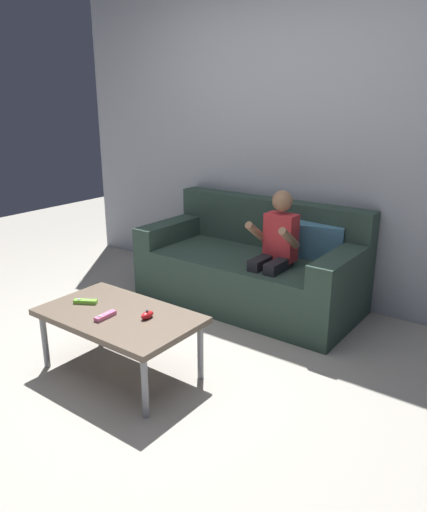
% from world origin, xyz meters
% --- Properties ---
extents(ground_plane, '(8.69, 8.69, 0.00)m').
position_xyz_m(ground_plane, '(0.00, 0.00, 0.00)').
color(ground_plane, '#9E998E').
extents(wall_back, '(4.34, 0.05, 2.50)m').
position_xyz_m(wall_back, '(0.00, 1.83, 1.25)').
color(wall_back, '#999EA8').
rests_on(wall_back, ground).
extents(couch, '(1.70, 0.80, 0.79)m').
position_xyz_m(couch, '(-0.06, 1.44, 0.28)').
color(couch, '#2D4238').
rests_on(couch, ground).
extents(person_seated_on_couch, '(0.32, 0.39, 0.94)m').
position_xyz_m(person_seated_on_couch, '(0.23, 1.26, 0.54)').
color(person_seated_on_couch, black).
rests_on(person_seated_on_couch, ground).
extents(coffee_table, '(0.93, 0.55, 0.38)m').
position_xyz_m(coffee_table, '(-0.11, 0.08, 0.35)').
color(coffee_table, brown).
rests_on(coffee_table, ground).
extents(game_remote_pink_near_edge, '(0.04, 0.14, 0.03)m').
position_xyz_m(game_remote_pink_near_edge, '(-0.12, -0.01, 0.39)').
color(game_remote_pink_near_edge, pink).
rests_on(game_remote_pink_near_edge, coffee_table).
extents(nunchuk_red, '(0.05, 0.09, 0.05)m').
position_xyz_m(nunchuk_red, '(0.07, 0.13, 0.40)').
color(nunchuk_red, red).
rests_on(nunchuk_red, coffee_table).
extents(game_remote_lime_far_corner, '(0.14, 0.10, 0.03)m').
position_xyz_m(game_remote_lime_far_corner, '(-0.37, 0.06, 0.39)').
color(game_remote_lime_far_corner, '#72C638').
rests_on(game_remote_lime_far_corner, coffee_table).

